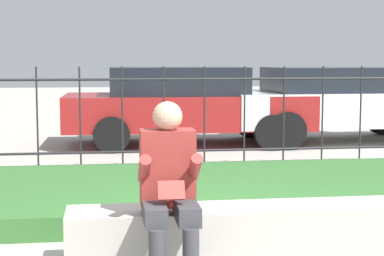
{
  "coord_description": "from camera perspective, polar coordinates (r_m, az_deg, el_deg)",
  "views": [
    {
      "loc": [
        -1.05,
        -4.58,
        1.51
      ],
      "look_at": [
        0.06,
        3.53,
        0.63
      ],
      "focal_mm": 60.0,
      "sensor_mm": 36.0,
      "label": 1
    }
  ],
  "objects": [
    {
      "name": "car_parked_center",
      "position": [
        11.29,
        -0.68,
        2.17
      ],
      "size": [
        4.29,
        1.99,
        1.37
      ],
      "rotation": [
        0.0,
        0.0,
        -0.02
      ],
      "color": "maroon",
      "rests_on": "ground_plane"
    },
    {
      "name": "person_seated_reader",
      "position": [
        4.43,
        -2.06,
        -4.97
      ],
      "size": [
        0.42,
        0.73,
        1.22
      ],
      "color": "black",
      "rests_on": "ground_plane"
    },
    {
      "name": "iron_fence",
      "position": [
        8.56,
        -0.7,
        1.0
      ],
      "size": [
        6.58,
        0.03,
        1.41
      ],
      "color": "#232326",
      "rests_on": "ground_plane"
    },
    {
      "name": "stone_bench",
      "position": [
        4.87,
        4.37,
        -9.65
      ],
      "size": [
        2.58,
        0.46,
        0.42
      ],
      "color": "#ADA89E",
      "rests_on": "ground_plane"
    },
    {
      "name": "car_parked_right",
      "position": [
        12.0,
        12.8,
        2.3
      ],
      "size": [
        4.15,
        2.06,
        1.36
      ],
      "rotation": [
        0.0,
        0.0,
        0.02
      ],
      "color": "silver",
      "rests_on": "ground_plane"
    },
    {
      "name": "grass_berm",
      "position": [
        6.85,
        1.22,
        -5.7
      ],
      "size": [
        8.58,
        2.68,
        0.21
      ],
      "color": "#33662D",
      "rests_on": "ground_plane"
    }
  ]
}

